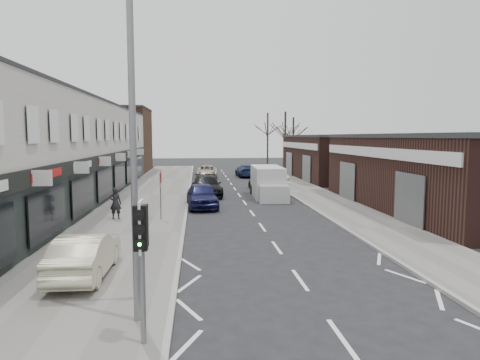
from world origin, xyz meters
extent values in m
plane|color=black|center=(0.00, 0.00, 0.00)|extent=(160.00, 160.00, 0.00)
cube|color=slate|center=(-6.75, 22.00, 0.06)|extent=(5.50, 64.00, 0.12)
cube|color=slate|center=(5.75, 22.00, 0.06)|extent=(3.50, 64.00, 0.12)
cube|color=beige|center=(-13.50, 19.50, 3.55)|extent=(8.00, 41.00, 7.10)
cube|color=#492F1F|center=(-13.50, 45.00, 4.00)|extent=(8.00, 10.00, 8.00)
cube|color=#361C18|center=(12.50, 14.00, 2.25)|extent=(10.00, 18.00, 4.50)
cube|color=#361C18|center=(12.50, 34.00, 2.25)|extent=(10.00, 16.00, 4.50)
cylinder|color=slate|center=(-4.40, -2.00, 1.62)|extent=(0.12, 0.12, 3.00)
cube|color=silver|center=(-4.40, -2.00, 2.67)|extent=(0.05, 0.55, 1.10)
cube|color=black|center=(-4.40, -2.12, 2.67)|extent=(0.28, 0.22, 0.95)
sphere|color=#0CE533|center=(-4.40, -2.24, 2.37)|extent=(0.18, 0.18, 0.18)
cube|color=black|center=(-4.40, -1.88, 2.67)|extent=(0.26, 0.20, 0.90)
cylinder|color=slate|center=(-4.70, -0.80, 4.12)|extent=(0.16, 0.16, 8.00)
cylinder|color=slate|center=(-5.20, 12.00, 1.37)|extent=(0.07, 0.07, 2.50)
cube|color=white|center=(-5.15, 12.00, 1.97)|extent=(0.04, 0.45, 0.25)
cube|color=silver|center=(2.00, 20.67, 1.15)|extent=(2.27, 5.13, 2.31)
cube|color=silver|center=(2.00, 17.70, 0.60)|extent=(2.07, 0.95, 1.21)
cylinder|color=black|center=(1.06, 18.90, 0.38)|extent=(0.24, 0.77, 0.77)
cylinder|color=black|center=(2.94, 18.90, 0.38)|extent=(0.24, 0.77, 0.77)
cylinder|color=black|center=(1.06, 22.44, 0.38)|extent=(0.24, 0.77, 0.77)
cylinder|color=black|center=(2.94, 22.44, 0.38)|extent=(0.24, 0.77, 0.77)
imported|color=#BEBA98|center=(-6.80, 2.73, 0.81)|extent=(1.50, 4.21, 1.38)
imported|color=black|center=(-7.64, 12.36, 0.97)|extent=(0.66, 0.46, 1.71)
imported|color=#14153E|center=(-2.95, 16.35, 0.79)|extent=(2.18, 4.75, 1.58)
imported|color=black|center=(-2.53, 21.75, 0.77)|extent=(2.43, 5.40, 1.54)
imported|color=#B8AC93|center=(-2.20, 36.33, 0.68)|extent=(2.46, 5.01, 1.37)
imported|color=silver|center=(3.50, 26.62, 0.79)|extent=(2.07, 4.92, 1.58)
imported|color=black|center=(2.20, 25.29, 0.67)|extent=(1.94, 4.05, 1.33)
imported|color=#162146|center=(2.20, 37.02, 0.70)|extent=(2.11, 4.89, 1.40)
camera|label=1|loc=(-3.21, -10.96, 4.55)|focal=32.00mm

